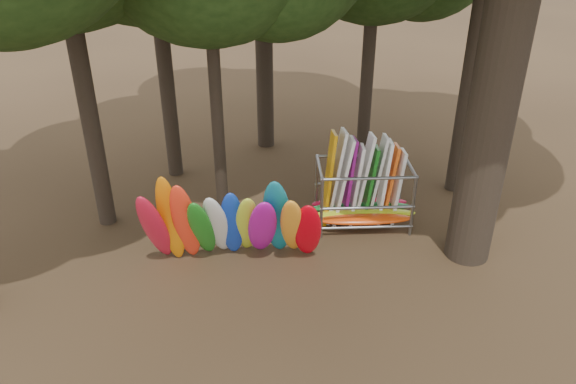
{
  "coord_description": "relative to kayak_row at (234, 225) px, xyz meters",
  "views": [
    {
      "loc": [
        -0.52,
        -12.26,
        8.92
      ],
      "look_at": [
        0.17,
        1.5,
        1.4
      ],
      "focal_mm": 35.0,
      "sensor_mm": 36.0,
      "label": 1
    }
  ],
  "objects": [
    {
      "name": "ground",
      "position": [
        1.29,
        -0.04,
        -1.27
      ],
      "size": [
        120.0,
        120.0,
        0.0
      ],
      "primitive_type": "plane",
      "color": "#47331E",
      "rests_on": "ground"
    },
    {
      "name": "kayak_row",
      "position": [
        0.0,
        0.0,
        0.0
      ],
      "size": [
        4.72,
        2.04,
        3.02
      ],
      "color": "red",
      "rests_on": "ground"
    },
    {
      "name": "storage_rack",
      "position": [
        3.69,
        2.02,
        -0.34
      ],
      "size": [
        3.15,
        1.52,
        2.9
      ],
      "color": "slate",
      "rests_on": "ground"
    }
  ]
}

